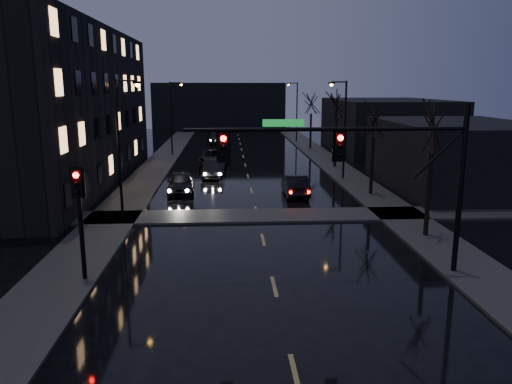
{
  "coord_description": "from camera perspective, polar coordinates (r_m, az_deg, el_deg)",
  "views": [
    {
      "loc": [
        -1.77,
        -10.1,
        7.68
      ],
      "look_at": [
        -0.55,
        10.66,
        3.2
      ],
      "focal_mm": 35.0,
      "sensor_mm": 36.0,
      "label": 1
    }
  ],
  "objects": [
    {
      "name": "sidewalk_right",
      "position": [
        46.88,
        9.35,
        2.64
      ],
      "size": [
        3.0,
        140.0,
        0.12
      ],
      "primitive_type": "cube",
      "color": "#2D2D2B",
      "rests_on": "ground"
    },
    {
      "name": "signal_pole_left",
      "position": [
        20.48,
        -19.52,
        -1.73
      ],
      "size": [
        0.35,
        0.41,
        4.53
      ],
      "color": "black",
      "rests_on": "ground"
    },
    {
      "name": "tree_far",
      "position": [
        60.98,
        6.35,
        10.56
      ],
      "size": [
        3.43,
        3.43,
        7.88
      ],
      "color": "black",
      "rests_on": "ground"
    },
    {
      "name": "commercial_right_near",
      "position": [
        40.36,
        22.07,
        3.89
      ],
      "size": [
        10.0,
        14.0,
        5.0
      ],
      "primitive_type": "cube",
      "color": "black",
      "rests_on": "ground"
    },
    {
      "name": "tree_near",
      "position": [
        26.2,
        19.7,
        8.26
      ],
      "size": [
        3.52,
        3.52,
        8.08
      ],
      "color": "black",
      "rests_on": "ground"
    },
    {
      "name": "commercial_right_far",
      "position": [
        61.24,
        14.62,
        7.39
      ],
      "size": [
        12.0,
        18.0,
        6.0
      ],
      "primitive_type": "cube",
      "color": "black",
      "rests_on": "ground"
    },
    {
      "name": "apartment_block",
      "position": [
        42.75,
        -23.81,
        8.89
      ],
      "size": [
        12.0,
        30.0,
        12.0
      ],
      "primitive_type": "cube",
      "color": "black",
      "rests_on": "ground"
    },
    {
      "name": "tree_mid_b",
      "position": [
        47.22,
        9.24,
        10.7
      ],
      "size": [
        3.74,
        3.74,
        8.59
      ],
      "color": "black",
      "rests_on": "ground"
    },
    {
      "name": "oncoming_car_b",
      "position": [
        42.43,
        -4.93,
        2.67
      ],
      "size": [
        1.94,
        4.5,
        1.44
      ],
      "primitive_type": "imported",
      "rotation": [
        0.0,
        0.0,
        -0.1
      ],
      "color": "black",
      "rests_on": "ground"
    },
    {
      "name": "far_block",
      "position": [
        88.19,
        -4.22,
        9.74
      ],
      "size": [
        22.0,
        10.0,
        8.0
      ],
      "primitive_type": "cube",
      "color": "black",
      "rests_on": "ground"
    },
    {
      "name": "sidewalk_cross",
      "position": [
        29.65,
        0.18,
        -2.73
      ],
      "size": [
        40.0,
        3.0,
        0.12
      ],
      "primitive_type": "cube",
      "color": "#2D2D2B",
      "rests_on": "ground"
    },
    {
      "name": "tree_mid_a",
      "position": [
        35.64,
        13.39,
        8.85
      ],
      "size": [
        3.3,
        3.3,
        7.58
      ],
      "color": "black",
      "rests_on": "ground"
    },
    {
      "name": "sidewalk_left",
      "position": [
        46.23,
        -11.69,
        2.42
      ],
      "size": [
        3.0,
        140.0,
        0.12
      ],
      "primitive_type": "cube",
      "color": "#2D2D2B",
      "rests_on": "ground"
    },
    {
      "name": "oncoming_car_a",
      "position": [
        36.29,
        -8.56,
        1.07
      ],
      "size": [
        2.05,
        4.68,
        1.57
      ],
      "primitive_type": "imported",
      "rotation": [
        0.0,
        0.0,
        0.04
      ],
      "color": "black",
      "rests_on": "ground"
    },
    {
      "name": "streetlight_l_far",
      "position": [
        55.48,
        -9.49,
        8.99
      ],
      "size": [
        1.53,
        0.28,
        8.0
      ],
      "color": "black",
      "rests_on": "ground"
    },
    {
      "name": "lead_car",
      "position": [
        35.31,
        4.51,
        0.78
      ],
      "size": [
        1.58,
        4.47,
        1.47
      ],
      "primitive_type": "imported",
      "rotation": [
        0.0,
        0.0,
        3.14
      ],
      "color": "black",
      "rests_on": "ground"
    },
    {
      "name": "oncoming_car_c",
      "position": [
        48.39,
        -4.81,
        3.92
      ],
      "size": [
        2.94,
        5.79,
        1.57
      ],
      "primitive_type": "imported",
      "rotation": [
        0.0,
        0.0,
        -0.06
      ],
      "color": "black",
      "rests_on": "ground"
    },
    {
      "name": "streetlight_r_far",
      "position": [
        68.8,
        4.52,
        9.7
      ],
      "size": [
        1.53,
        0.28,
        8.0
      ],
      "color": "black",
      "rests_on": "ground"
    },
    {
      "name": "oncoming_car_d",
      "position": [
        67.15,
        -4.61,
        6.22
      ],
      "size": [
        2.7,
        5.53,
        1.55
      ],
      "primitive_type": "imported",
      "rotation": [
        0.0,
        0.0,
        0.1
      ],
      "color": "black",
      "rests_on": "ground"
    },
    {
      "name": "signal_mast",
      "position": [
        20.11,
        12.93,
        3.81
      ],
      "size": [
        11.11,
        0.41,
        7.0
      ],
      "color": "black",
      "rests_on": "ground"
    },
    {
      "name": "streetlight_l_near",
      "position": [
        28.84,
        -15.05,
        5.96
      ],
      "size": [
        1.53,
        0.28,
        8.0
      ],
      "color": "black",
      "rests_on": "ground"
    },
    {
      "name": "streetlight_r_mid",
      "position": [
        41.28,
        9.84,
        7.95
      ],
      "size": [
        1.53,
        0.28,
        8.0
      ],
      "color": "black",
      "rests_on": "ground"
    }
  ]
}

